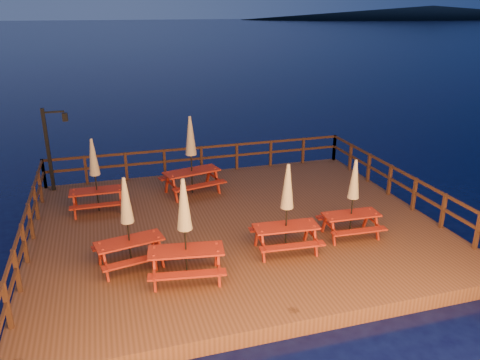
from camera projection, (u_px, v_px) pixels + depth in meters
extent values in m
plane|color=black|center=(235.00, 235.00, 14.54)|extent=(500.00, 500.00, 0.00)
cube|color=#4E2D19|center=(235.00, 229.00, 14.47)|extent=(12.00, 10.00, 0.40)
cylinder|color=#351C10|center=(55.00, 207.00, 17.27)|extent=(0.24, 0.24, 1.40)
cylinder|color=#351C10|center=(292.00, 336.00, 10.51)|extent=(0.24, 0.24, 1.40)
cylinder|color=#351C10|center=(204.00, 191.00, 18.77)|extent=(0.24, 0.24, 1.40)
cylinder|color=#351C10|center=(330.00, 177.00, 20.28)|extent=(0.24, 0.24, 1.40)
cube|color=#351C10|center=(201.00, 147.00, 18.38)|extent=(11.70, 0.06, 0.09)
cube|color=#351C10|center=(201.00, 158.00, 18.54)|extent=(11.70, 0.06, 0.09)
cube|color=#351C10|center=(78.00, 171.00, 17.30)|extent=(0.10, 0.10, 1.10)
cube|color=#351C10|center=(201.00, 160.00, 18.56)|extent=(0.10, 0.10, 1.10)
cube|color=#351C10|center=(309.00, 150.00, 19.82)|extent=(0.10, 0.10, 1.10)
cube|color=#351C10|center=(25.00, 215.00, 12.46)|extent=(0.06, 9.70, 0.09)
cube|color=#351C10|center=(27.00, 230.00, 12.61)|extent=(0.06, 9.70, 0.09)
cube|color=#351C10|center=(4.00, 317.00, 9.15)|extent=(0.10, 0.10, 1.10)
cube|color=#351C10|center=(28.00, 232.00, 12.63)|extent=(0.10, 0.10, 1.10)
cube|color=#351C10|center=(41.00, 183.00, 16.12)|extent=(0.10, 0.10, 1.10)
cube|color=#351C10|center=(403.00, 173.00, 15.60)|extent=(0.06, 9.70, 0.09)
cube|color=#351C10|center=(402.00, 185.00, 15.76)|extent=(0.06, 9.70, 0.09)
cube|color=#351C10|center=(402.00, 187.00, 15.78)|extent=(0.10, 0.10, 1.10)
cube|color=#351C10|center=(345.00, 154.00, 19.26)|extent=(0.10, 0.10, 1.10)
cube|color=black|center=(48.00, 150.00, 16.47)|extent=(0.12, 0.12, 3.00)
cube|color=black|center=(53.00, 112.00, 16.09)|extent=(0.70, 0.06, 0.06)
cube|color=black|center=(65.00, 117.00, 16.25)|extent=(0.18, 0.18, 0.28)
sphere|color=#FFC766|center=(65.00, 117.00, 16.25)|extent=(0.14, 0.14, 0.14)
ellipsoid|color=black|center=(432.00, 12.00, 269.52)|extent=(230.40, 86.40, 7.00)
cube|color=maroon|center=(97.00, 191.00, 15.01)|extent=(1.71, 0.69, 0.05)
cube|color=maroon|center=(98.00, 192.00, 15.62)|extent=(1.71, 0.29, 0.05)
cube|color=maroon|center=(98.00, 205.00, 14.60)|extent=(1.71, 0.29, 0.05)
cube|color=maroon|center=(75.00, 199.00, 15.23)|extent=(0.06, 0.10, 0.71)
cube|color=maroon|center=(75.00, 207.00, 14.67)|extent=(0.06, 0.10, 0.71)
cube|color=maroon|center=(120.00, 195.00, 15.60)|extent=(0.06, 0.10, 0.71)
cube|color=maroon|center=(121.00, 202.00, 15.04)|extent=(0.06, 0.10, 0.71)
cylinder|color=black|center=(95.00, 177.00, 14.85)|extent=(0.04, 0.04, 2.36)
cone|color=tan|center=(93.00, 157.00, 14.61)|extent=(0.34, 0.34, 1.18)
sphere|color=black|center=(91.00, 140.00, 14.42)|extent=(0.07, 0.07, 0.07)
cube|color=maroon|center=(286.00, 227.00, 12.52)|extent=(1.79, 0.80, 0.05)
cube|color=maroon|center=(279.00, 227.00, 13.16)|extent=(1.76, 0.40, 0.05)
cube|color=maroon|center=(293.00, 246.00, 12.09)|extent=(1.76, 0.40, 0.05)
cube|color=maroon|center=(257.00, 236.00, 12.80)|extent=(0.06, 0.10, 0.73)
cube|color=maroon|center=(263.00, 247.00, 12.21)|extent=(0.06, 0.10, 0.73)
cube|color=maroon|center=(307.00, 231.00, 13.09)|extent=(0.06, 0.10, 0.73)
cube|color=maroon|center=(315.00, 241.00, 12.51)|extent=(0.06, 0.10, 0.73)
cylinder|color=black|center=(287.00, 210.00, 12.36)|extent=(0.04, 0.04, 2.42)
cone|color=tan|center=(288.00, 186.00, 12.12)|extent=(0.35, 0.35, 1.21)
sphere|color=black|center=(288.00, 166.00, 11.92)|extent=(0.07, 0.07, 0.07)
cube|color=maroon|center=(186.00, 250.00, 11.24)|extent=(1.90, 0.97, 0.05)
cube|color=maroon|center=(186.00, 249.00, 11.90)|extent=(1.83, 0.55, 0.05)
cube|color=maroon|center=(187.00, 275.00, 10.78)|extent=(1.83, 0.55, 0.05)
cube|color=maroon|center=(155.00, 259.00, 11.58)|extent=(0.07, 0.11, 0.76)
cube|color=maroon|center=(155.00, 274.00, 10.96)|extent=(0.07, 0.11, 0.76)
cube|color=maroon|center=(216.00, 255.00, 11.78)|extent=(0.07, 0.11, 0.76)
cube|color=maroon|center=(219.00, 269.00, 11.16)|extent=(0.07, 0.11, 0.76)
cylinder|color=black|center=(185.00, 232.00, 11.06)|extent=(0.04, 0.04, 2.52)
cone|color=tan|center=(184.00, 204.00, 10.82)|extent=(0.36, 0.36, 1.26)
sphere|color=black|center=(183.00, 181.00, 10.61)|extent=(0.07, 0.07, 0.07)
cube|color=maroon|center=(129.00, 241.00, 11.79)|extent=(1.78, 0.98, 0.05)
cube|color=maroon|center=(124.00, 242.00, 12.36)|extent=(1.71, 0.60, 0.05)
cube|color=maroon|center=(137.00, 261.00, 11.43)|extent=(1.71, 0.60, 0.05)
cube|color=maroon|center=(100.00, 255.00, 11.86)|extent=(0.07, 0.10, 0.70)
cube|color=maroon|center=(106.00, 266.00, 11.35)|extent=(0.07, 0.10, 0.70)
cube|color=maroon|center=(153.00, 242.00, 12.48)|extent=(0.07, 0.10, 0.70)
cube|color=maroon|center=(161.00, 252.00, 11.97)|extent=(0.07, 0.10, 0.70)
cylinder|color=black|center=(128.00, 224.00, 11.63)|extent=(0.04, 0.04, 2.34)
cone|color=tan|center=(125.00, 200.00, 11.40)|extent=(0.34, 0.34, 1.17)
sphere|color=black|center=(124.00, 179.00, 11.21)|extent=(0.07, 0.07, 0.07)
cube|color=maroon|center=(192.00, 171.00, 16.44)|extent=(2.07, 1.18, 0.05)
cube|color=maroon|center=(185.00, 175.00, 17.08)|extent=(1.97, 0.74, 0.05)
cube|color=maroon|center=(200.00, 186.00, 16.03)|extent=(1.97, 0.74, 0.05)
cube|color=maroon|center=(167.00, 183.00, 16.50)|extent=(0.09, 0.12, 0.81)
cube|color=maroon|center=(175.00, 190.00, 15.92)|extent=(0.09, 0.12, 0.81)
cube|color=maroon|center=(208.00, 175.00, 17.25)|extent=(0.09, 0.12, 0.81)
cube|color=maroon|center=(217.00, 181.00, 16.67)|extent=(0.09, 0.12, 0.81)
cylinder|color=black|center=(191.00, 157.00, 16.25)|extent=(0.05, 0.05, 2.70)
cone|color=tan|center=(190.00, 136.00, 15.99)|extent=(0.39, 0.39, 1.35)
sphere|color=black|center=(190.00, 118.00, 15.77)|extent=(0.08, 0.08, 0.08)
cube|color=maroon|center=(351.00, 214.00, 13.37)|extent=(1.65, 0.70, 0.05)
cube|color=maroon|center=(342.00, 215.00, 13.96)|extent=(1.63, 0.32, 0.05)
cube|color=maroon|center=(359.00, 231.00, 12.98)|extent=(1.63, 0.32, 0.05)
cube|color=maroon|center=(324.00, 223.00, 13.61)|extent=(0.06, 0.09, 0.68)
cube|color=maroon|center=(333.00, 232.00, 13.07)|extent=(0.06, 0.09, 0.68)
cube|color=maroon|center=(366.00, 218.00, 13.92)|extent=(0.06, 0.09, 0.68)
cube|color=maroon|center=(377.00, 227.00, 13.38)|extent=(0.06, 0.09, 0.68)
cylinder|color=black|center=(353.00, 200.00, 13.22)|extent=(0.04, 0.04, 2.25)
cone|color=tan|center=(355.00, 179.00, 13.00)|extent=(0.32, 0.32, 1.13)
sphere|color=black|center=(356.00, 161.00, 12.81)|extent=(0.06, 0.06, 0.06)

